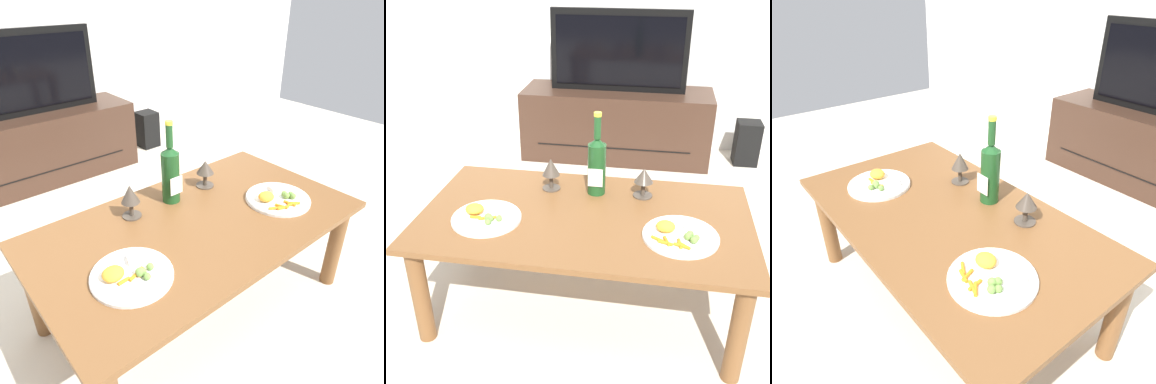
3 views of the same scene
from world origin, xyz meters
TOP-DOWN VIEW (x-y plane):
  - ground_plane at (0.00, 0.00)m, footprint 6.40×6.40m
  - dining_table at (0.00, 0.00)m, footprint 1.35×0.75m
  - tv_stand at (-0.04, 1.74)m, footprint 1.38×0.46m
  - wine_bottle at (0.02, 0.20)m, footprint 0.08×0.08m
  - goblet_left at (-0.19, 0.21)m, footprint 0.08×0.08m
  - goblet_right at (0.22, 0.21)m, footprint 0.09×0.09m
  - dinner_plate_left at (-0.39, -0.11)m, footprint 0.28×0.28m
  - dinner_plate_right at (0.38, -0.11)m, footprint 0.29×0.29m

SIDE VIEW (x-z plane):
  - ground_plane at x=0.00m, z-range 0.00..0.00m
  - tv_stand at x=-0.04m, z-range 0.00..0.51m
  - dining_table at x=0.00m, z-range 0.16..0.64m
  - dinner_plate_right at x=0.38m, z-range 0.46..0.51m
  - dinner_plate_left at x=-0.39m, z-range 0.46..0.51m
  - goblet_right at x=0.22m, z-range 0.50..0.63m
  - goblet_left at x=-0.19m, z-range 0.50..0.64m
  - wine_bottle at x=0.02m, z-range 0.43..0.80m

